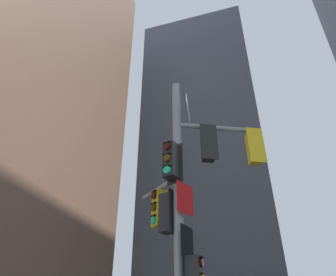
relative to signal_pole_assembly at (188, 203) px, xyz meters
The scene contains 2 objects.
building_mid_block 27.83m from the signal_pole_assembly, 97.59° to the left, with size 12.09×12.09×36.53m, color #4C5460.
signal_pole_assembly is the anchor object (origin of this frame).
Camera 1 is at (2.03, -7.53, 2.11)m, focal length 34.39 mm.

